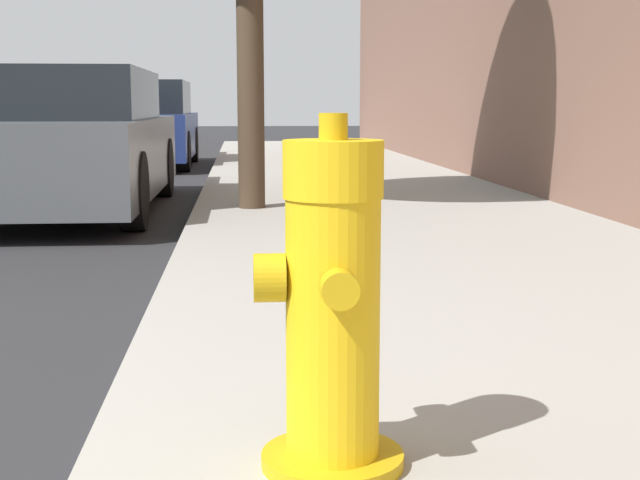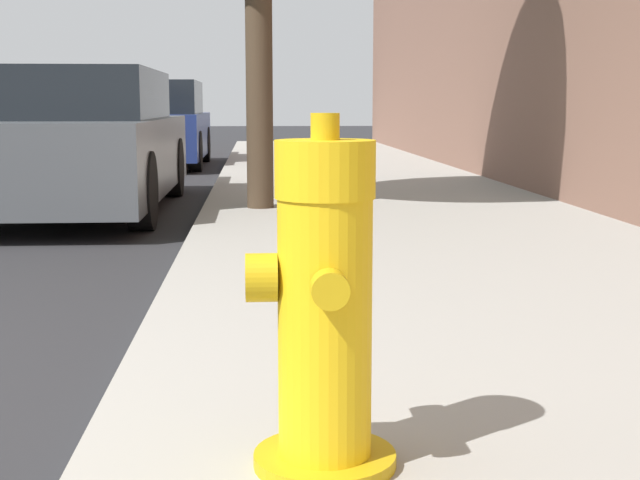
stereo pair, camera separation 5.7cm
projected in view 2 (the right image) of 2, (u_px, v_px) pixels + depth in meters
The scene contains 3 objects.
fire_hydrant at pixel (324, 311), 2.25m from camera, with size 0.38×0.37×0.91m.
parked_car_near at pixel (74, 143), 8.62m from camera, with size 1.82×4.50×1.37m.
parked_car_mid at pixel (150, 126), 14.85m from camera, with size 1.84×3.83×1.42m.
Camera 2 is at (2.40, -2.43, 1.05)m, focal length 50.00 mm.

